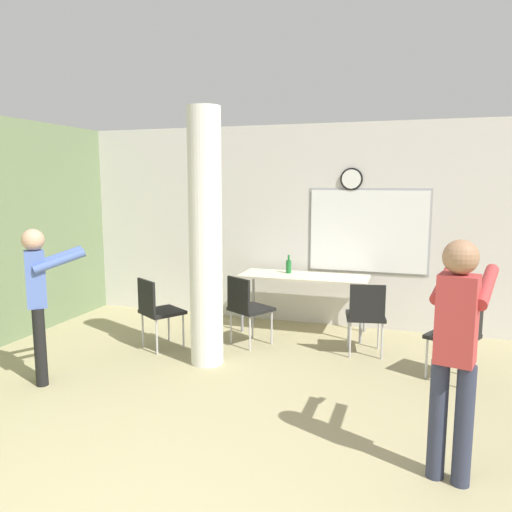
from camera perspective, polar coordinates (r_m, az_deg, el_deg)
wall_back at (r=7.08m, az=6.80°, el=3.45°), size 8.00×0.15×2.80m
support_pillar at (r=5.43m, az=-5.79°, el=1.93°), size 0.36×0.36×2.80m
folding_table at (r=6.70m, az=5.48°, el=-2.70°), size 1.70×0.62×0.78m
bottle_on_table at (r=6.82m, az=3.75°, el=-1.16°), size 0.07×0.07×0.25m
chair_near_pillar at (r=6.15m, az=-11.25°, el=-5.84°), size 0.61×0.61×0.87m
chair_mid_room at (r=5.50m, az=22.27°, el=-8.06°), size 0.59×0.59×0.87m
chair_table_left at (r=6.17m, az=-1.06°, el=-5.64°), size 0.60×0.60×0.87m
chair_table_right at (r=5.95m, az=12.46°, el=-6.36°), size 0.51×0.51×0.87m
person_watching_back at (r=5.40m, az=-23.53°, el=-3.96°), size 0.61×0.59×1.56m
person_playing_side at (r=3.58m, az=21.91°, el=-9.08°), size 0.47×0.68×1.66m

